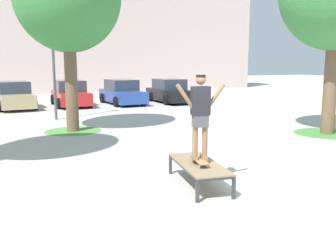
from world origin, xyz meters
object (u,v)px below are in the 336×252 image
object	(u,v)px
skate_box	(199,165)
car_red	(70,94)
car_tan	(14,96)
car_black	(170,92)
light_post	(52,31)
skateboard	(200,160)
car_blue	(122,93)
skater	(200,111)

from	to	relation	value
skate_box	car_red	size ratio (longest dim) A/B	0.48
car_tan	car_black	bearing A→B (deg)	-3.57
car_red	light_post	size ratio (longest dim) A/B	0.72
skate_box	car_black	world-z (taller)	car_black
skateboard	light_post	xyz separation A→B (m)	(-1.26, 10.66, 3.29)
car_black	skateboard	bearing A→B (deg)	-112.96
car_tan	light_post	xyz separation A→B (m)	(1.45, -5.29, 3.13)
skateboard	car_red	size ratio (longest dim) A/B	0.20
skate_box	car_red	xyz separation A→B (m)	(0.36, 15.99, 0.28)
skate_box	light_post	world-z (taller)	light_post
car_red	car_black	bearing A→B (deg)	-6.08
car_tan	light_post	bearing A→B (deg)	-74.71
car_red	car_tan	bearing A→B (deg)	-178.53
skate_box	car_tan	xyz separation A→B (m)	(-2.71, 15.91, 0.28)
skate_box	car_tan	world-z (taller)	car_tan
skateboard	car_blue	world-z (taller)	car_blue
car_blue	car_black	world-z (taller)	same
car_black	light_post	bearing A→B (deg)	-148.76
light_post	skate_box	bearing A→B (deg)	-83.19
car_tan	car_black	size ratio (longest dim) A/B	1.02
light_post	skateboard	bearing A→B (deg)	-83.25
skater	car_blue	size ratio (longest dim) A/B	0.40
skater	car_blue	world-z (taller)	skater
skate_box	car_black	bearing A→B (deg)	67.01
skate_box	car_black	distance (m)	16.66
skater	car_red	xyz separation A→B (m)	(0.37, 16.03, -0.84)
car_blue	skater	bearing A→B (deg)	-102.33
skate_box	car_tan	size ratio (longest dim) A/B	0.46
skater	skateboard	bearing A→B (deg)	-105.30
car_blue	car_red	bearing A→B (deg)	174.47
car_red	car_blue	distance (m)	3.08
skater	light_post	world-z (taller)	light_post
skateboard	car_tan	world-z (taller)	car_tan
skateboard	car_tan	distance (m)	16.18
skateboard	car_red	distance (m)	16.03
skate_box	skater	xyz separation A→B (m)	(-0.01, -0.04, 1.12)
light_post	car_red	bearing A→B (deg)	73.12
skateboard	skate_box	bearing A→B (deg)	80.06
skater	car_black	xyz separation A→B (m)	(6.51, 15.37, -0.84)
car_red	skateboard	bearing A→B (deg)	-91.32
car_tan	car_red	distance (m)	3.08
car_tan	car_blue	world-z (taller)	same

